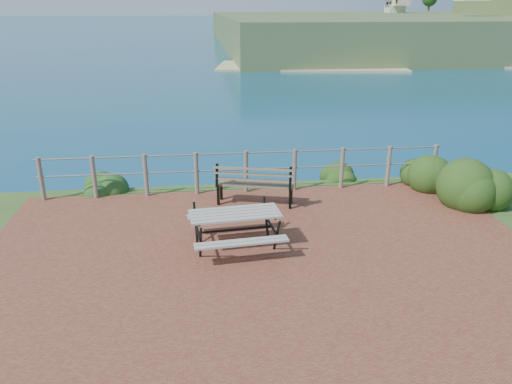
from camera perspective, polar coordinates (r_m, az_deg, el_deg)
ground at (r=8.78m, az=1.03°, el=-7.74°), size 10.00×7.00×0.12m
ocean at (r=207.69m, az=-6.79°, el=19.39°), size 1200.00×1200.00×0.00m
safety_railing at (r=11.62m, az=-1.16°, el=2.61°), size 9.40×0.10×1.00m
picnic_table at (r=9.00m, az=-2.40°, el=-3.92°), size 1.66×1.39×0.68m
park_bench at (r=10.87m, az=-0.12°, el=1.66°), size 1.77×0.86×0.97m
shrub_right_front at (r=11.95m, az=24.74°, el=-1.78°), size 1.32×1.32×1.87m
shrub_right_edge at (r=12.90m, az=19.08°, el=0.59°), size 1.09×1.09×1.55m
shrub_lip_west at (r=12.49m, az=-16.62°, el=0.23°), size 0.83×0.83×0.59m
shrub_lip_east at (r=13.12m, az=9.60°, el=1.80°), size 0.85×0.85×0.62m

